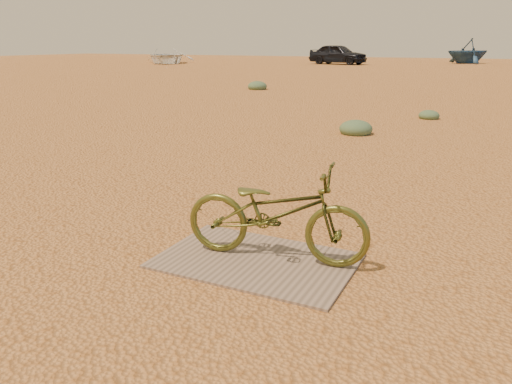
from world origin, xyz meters
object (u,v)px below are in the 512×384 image
at_px(plywood_board, 256,260).
at_px(bicycle, 276,213).
at_px(car, 338,54).
at_px(boat_near_left, 166,56).
at_px(boat_far_left, 468,51).

xyz_separation_m(plywood_board, bicycle, (0.14, 0.10, 0.43)).
relative_size(bicycle, car, 0.33).
xyz_separation_m(bicycle, boat_near_left, (-25.32, 33.43, 0.18)).
bearing_deg(boat_near_left, bicycle, -77.10).
xyz_separation_m(car, boat_far_left, (9.72, 6.36, 0.24)).
relative_size(boat_near_left, boat_far_left, 1.47).
bearing_deg(boat_far_left, plywood_board, -42.16).
bearing_deg(boat_near_left, car, -4.13).
height_order(boat_near_left, boat_far_left, boat_far_left).
bearing_deg(car, plywood_board, -152.83).
relative_size(bicycle, boat_far_left, 0.39).
bearing_deg(boat_far_left, car, -100.87).
relative_size(car, boat_near_left, 0.81).
relative_size(car, boat_far_left, 1.19).
bearing_deg(boat_far_left, bicycle, -41.97).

